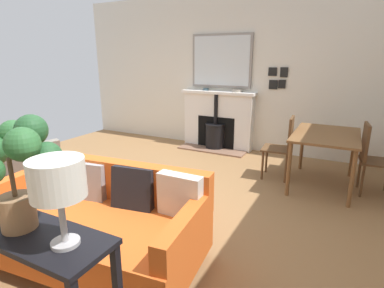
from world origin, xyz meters
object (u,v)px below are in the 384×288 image
(mantel_bowl_near, at_px, (206,89))
(sofa, at_px, (94,221))
(dining_chair_near_fireplace, at_px, (284,143))
(mantel_bowl_far, at_px, (237,91))
(potted_plant, at_px, (15,159))
(dining_chair_by_back_wall, at_px, (371,154))
(armchair_accent, at_px, (29,170))
(dining_table, at_px, (326,140))
(ottoman, at_px, (151,190))
(fireplace, at_px, (217,123))
(table_lamp_far_end, at_px, (58,181))

(mantel_bowl_near, bearing_deg, sofa, 9.85)
(dining_chair_near_fireplace, bearing_deg, mantel_bowl_far, -134.38)
(potted_plant, relative_size, dining_chair_by_back_wall, 0.66)
(mantel_bowl_far, relative_size, armchair_accent, 0.21)
(dining_table, bearing_deg, potted_plant, -21.16)
(ottoman, distance_m, dining_chair_near_fireplace, 2.01)
(fireplace, xyz_separation_m, dining_chair_near_fireplace, (1.03, 1.43, 0.05))
(mantel_bowl_far, bearing_deg, dining_chair_by_back_wall, 63.52)
(fireplace, xyz_separation_m, dining_chair_by_back_wall, (1.04, 2.50, 0.05))
(table_lamp_far_end, xyz_separation_m, dining_table, (-3.37, 0.95, -0.50))
(fireplace, bearing_deg, dining_chair_near_fireplace, 54.34)
(mantel_bowl_near, bearing_deg, potted_plant, 12.03)
(sofa, height_order, potted_plant, potted_plant)
(table_lamp_far_end, bearing_deg, mantel_bowl_far, -171.54)
(mantel_bowl_far, bearing_deg, fireplace, -86.25)
(dining_chair_near_fireplace, height_order, dining_chair_by_back_wall, dining_chair_by_back_wall)
(mantel_bowl_far, distance_m, dining_table, 1.98)
(potted_plant, bearing_deg, dining_chair_by_back_wall, 151.27)
(mantel_bowl_far, relative_size, table_lamp_far_end, 0.37)
(sofa, distance_m, dining_chair_near_fireplace, 2.79)
(sofa, height_order, dining_chair_near_fireplace, dining_chair_near_fireplace)
(table_lamp_far_end, bearing_deg, ottoman, -157.78)
(potted_plant, xyz_separation_m, dining_chair_by_back_wall, (-3.33, 1.82, -0.66))
(mantel_bowl_far, distance_m, ottoman, 2.84)
(mantel_bowl_near, bearing_deg, mantel_bowl_far, 90.00)
(armchair_accent, bearing_deg, ottoman, 110.86)
(dining_chair_by_back_wall, bearing_deg, sofa, -39.86)
(dining_table, bearing_deg, sofa, -31.97)
(fireplace, distance_m, armchair_accent, 3.36)
(sofa, bearing_deg, potted_plant, 21.70)
(sofa, relative_size, dining_chair_near_fireplace, 2.17)
(fireplace, height_order, dining_chair_by_back_wall, fireplace)
(mantel_bowl_near, distance_m, dining_table, 2.51)
(dining_table, bearing_deg, mantel_bowl_far, -123.35)
(fireplace, distance_m, dining_chair_by_back_wall, 2.71)
(fireplace, bearing_deg, dining_table, 62.24)
(ottoman, relative_size, dining_chair_near_fireplace, 0.89)
(mantel_bowl_near, height_order, table_lamp_far_end, table_lamp_far_end)
(mantel_bowl_near, relative_size, mantel_bowl_far, 0.69)
(fireplace, distance_m, dining_table, 2.23)
(dining_table, bearing_deg, dining_chair_near_fireplace, -90.67)
(mantel_bowl_near, height_order, potted_plant, potted_plant)
(mantel_bowl_far, height_order, dining_table, mantel_bowl_far)
(ottoman, bearing_deg, sofa, 3.44)
(ottoman, bearing_deg, armchair_accent, -69.14)
(armchair_accent, distance_m, table_lamp_far_end, 2.48)
(ottoman, xyz_separation_m, table_lamp_far_end, (1.72, 0.70, 0.89))
(mantel_bowl_near, relative_size, armchair_accent, 0.15)
(mantel_bowl_far, bearing_deg, mantel_bowl_near, -90.00)
(mantel_bowl_far, bearing_deg, table_lamp_far_end, 8.46)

